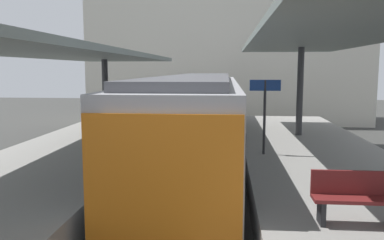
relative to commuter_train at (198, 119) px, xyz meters
name	(u,v)px	position (x,y,z in m)	size (l,w,h in m)	color
ground_plane	(175,240)	(0.00, -6.44, -1.73)	(80.00, 80.00, 0.00)	#383835
platform_right	(366,223)	(3.80, -6.44, -1.23)	(4.40, 28.00, 1.00)	gray
track_ballast	(175,236)	(0.00, -6.44, -1.63)	(3.20, 28.00, 0.20)	#423F3D
rail_near_side	(140,226)	(-0.72, -6.44, -1.46)	(0.08, 28.00, 0.14)	slate
rail_far_side	(210,229)	(0.72, -6.44, -1.46)	(0.08, 28.00, 0.14)	slate
commuter_train	(198,119)	(0.00, 0.00, 0.00)	(2.78, 15.97, 3.10)	#ADADB2
canopy_left	(23,51)	(-3.80, -5.04, 2.22)	(4.18, 21.00, 3.06)	#333335
canopy_right	(354,30)	(3.80, -5.04, 2.65)	(4.18, 21.00, 3.50)	#333335
platform_bench	(356,196)	(3.15, -7.76, -0.26)	(1.40, 0.41, 0.86)	black
platform_sign	(265,100)	(2.15, -2.43, 0.90)	(0.90, 0.08, 2.21)	#262628
station_building_backdrop	(227,40)	(1.00, 13.56, 3.77)	(18.00, 6.00, 11.00)	beige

